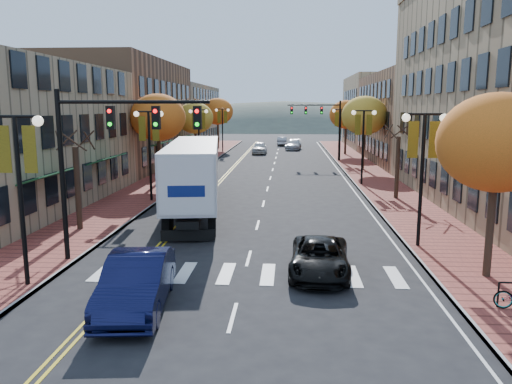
# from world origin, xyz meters

# --- Properties ---
(ground) EXTENTS (200.00, 200.00, 0.00)m
(ground) POSITION_xyz_m (0.00, 0.00, 0.00)
(ground) COLOR black
(ground) RESTS_ON ground
(sidewalk_left) EXTENTS (4.00, 85.00, 0.15)m
(sidewalk_left) POSITION_xyz_m (-9.00, 32.50, 0.07)
(sidewalk_left) COLOR brown
(sidewalk_left) RESTS_ON ground
(sidewalk_right) EXTENTS (4.00, 85.00, 0.15)m
(sidewalk_right) POSITION_xyz_m (9.00, 32.50, 0.07)
(sidewalk_right) COLOR brown
(sidewalk_right) RESTS_ON ground
(building_left_mid) EXTENTS (12.00, 24.00, 11.00)m
(building_left_mid) POSITION_xyz_m (-17.00, 36.00, 5.50)
(building_left_mid) COLOR brown
(building_left_mid) RESTS_ON ground
(building_left_far) EXTENTS (12.00, 26.00, 9.50)m
(building_left_far) POSITION_xyz_m (-17.00, 61.00, 4.75)
(building_left_far) COLOR #9E8966
(building_left_far) RESTS_ON ground
(building_right_mid) EXTENTS (15.00, 24.00, 10.00)m
(building_right_mid) POSITION_xyz_m (18.50, 42.00, 5.00)
(building_right_mid) COLOR brown
(building_right_mid) RESTS_ON ground
(building_right_far) EXTENTS (15.00, 20.00, 11.00)m
(building_right_far) POSITION_xyz_m (18.50, 64.00, 5.50)
(building_right_far) COLOR #9E8966
(building_right_far) RESTS_ON ground
(tree_left_a) EXTENTS (0.28, 0.28, 4.20)m
(tree_left_a) POSITION_xyz_m (-9.00, 8.00, 2.25)
(tree_left_a) COLOR #382619
(tree_left_a) RESTS_ON sidewalk_left
(tree_left_b) EXTENTS (4.48, 4.48, 7.21)m
(tree_left_b) POSITION_xyz_m (-9.00, 24.00, 5.45)
(tree_left_b) COLOR #382619
(tree_left_b) RESTS_ON sidewalk_left
(tree_left_c) EXTENTS (4.16, 4.16, 6.69)m
(tree_left_c) POSITION_xyz_m (-9.00, 40.00, 5.05)
(tree_left_c) COLOR #382619
(tree_left_c) RESTS_ON sidewalk_left
(tree_left_d) EXTENTS (4.61, 4.61, 7.42)m
(tree_left_d) POSITION_xyz_m (-9.00, 58.00, 5.60)
(tree_left_d) COLOR #382619
(tree_left_d) RESTS_ON sidewalk_left
(tree_right_a) EXTENTS (4.16, 4.16, 6.69)m
(tree_right_a) POSITION_xyz_m (9.00, 2.00, 5.05)
(tree_right_a) COLOR #382619
(tree_right_a) RESTS_ON sidewalk_right
(tree_right_b) EXTENTS (0.28, 0.28, 4.20)m
(tree_right_b) POSITION_xyz_m (9.00, 18.00, 2.25)
(tree_right_b) COLOR #382619
(tree_right_b) RESTS_ON sidewalk_right
(tree_right_c) EXTENTS (4.48, 4.48, 7.21)m
(tree_right_c) POSITION_xyz_m (9.00, 34.00, 5.45)
(tree_right_c) COLOR #382619
(tree_right_c) RESTS_ON sidewalk_right
(tree_right_d) EXTENTS (4.35, 4.35, 7.00)m
(tree_right_d) POSITION_xyz_m (9.00, 50.00, 5.29)
(tree_right_d) COLOR #382619
(tree_right_d) RESTS_ON sidewalk_right
(lamp_left_a) EXTENTS (1.96, 0.36, 6.05)m
(lamp_left_a) POSITION_xyz_m (-7.50, 0.00, 4.29)
(lamp_left_a) COLOR black
(lamp_left_a) RESTS_ON ground
(lamp_left_b) EXTENTS (1.96, 0.36, 6.05)m
(lamp_left_b) POSITION_xyz_m (-7.50, 16.00, 4.29)
(lamp_left_b) COLOR black
(lamp_left_b) RESTS_ON ground
(lamp_left_c) EXTENTS (1.96, 0.36, 6.05)m
(lamp_left_c) POSITION_xyz_m (-7.50, 34.00, 4.29)
(lamp_left_c) COLOR black
(lamp_left_c) RESTS_ON ground
(lamp_left_d) EXTENTS (1.96, 0.36, 6.05)m
(lamp_left_d) POSITION_xyz_m (-7.50, 52.00, 4.29)
(lamp_left_d) COLOR black
(lamp_left_d) RESTS_ON ground
(lamp_right_a) EXTENTS (1.96, 0.36, 6.05)m
(lamp_right_a) POSITION_xyz_m (7.50, 6.00, 4.29)
(lamp_right_a) COLOR black
(lamp_right_a) RESTS_ON ground
(lamp_right_b) EXTENTS (1.96, 0.36, 6.05)m
(lamp_right_b) POSITION_xyz_m (7.50, 24.00, 4.29)
(lamp_right_b) COLOR black
(lamp_right_b) RESTS_ON ground
(lamp_right_c) EXTENTS (1.96, 0.36, 6.05)m
(lamp_right_c) POSITION_xyz_m (7.50, 42.00, 4.29)
(lamp_right_c) COLOR black
(lamp_right_c) RESTS_ON ground
(traffic_mast_near) EXTENTS (6.10, 0.35, 7.00)m
(traffic_mast_near) POSITION_xyz_m (-5.48, 3.00, 4.92)
(traffic_mast_near) COLOR black
(traffic_mast_near) RESTS_ON ground
(traffic_mast_far) EXTENTS (6.10, 0.34, 7.00)m
(traffic_mast_far) POSITION_xyz_m (5.48, 42.00, 4.92)
(traffic_mast_far) COLOR black
(traffic_mast_far) RESTS_ON ground
(semi_truck) EXTENTS (4.98, 17.09, 4.22)m
(semi_truck) POSITION_xyz_m (-4.12, 14.01, 2.47)
(semi_truck) COLOR black
(semi_truck) RESTS_ON ground
(navy_sedan) EXTENTS (2.38, 5.39, 1.72)m
(navy_sedan) POSITION_xyz_m (-3.09, -1.49, 0.86)
(navy_sedan) COLOR black
(navy_sedan) RESTS_ON ground
(black_suv) EXTENTS (2.48, 4.88, 1.32)m
(black_suv) POSITION_xyz_m (2.86, 2.19, 0.66)
(black_suv) COLOR black
(black_suv) RESTS_ON ground
(car_far_white) EXTENTS (1.98, 4.81, 1.63)m
(car_far_white) POSITION_xyz_m (-2.37, 51.27, 0.82)
(car_far_white) COLOR silver
(car_far_white) RESTS_ON ground
(car_far_silver) EXTENTS (2.67, 5.29, 1.47)m
(car_far_silver) POSITION_xyz_m (2.25, 57.92, 0.74)
(car_far_silver) COLOR #AEADB5
(car_far_silver) RESTS_ON ground
(car_far_oncoming) EXTENTS (1.64, 4.37, 1.43)m
(car_far_oncoming) POSITION_xyz_m (0.50, 66.08, 0.71)
(car_far_oncoming) COLOR #A1A2A9
(car_far_oncoming) RESTS_ON ground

